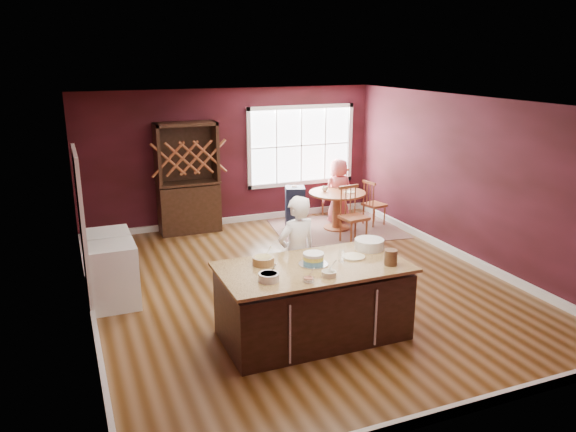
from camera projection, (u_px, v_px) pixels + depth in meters
The scene contains 27 objects.
room_shell at pixel (301, 198), 8.05m from camera, with size 7.00×7.00×7.00m.
window at pixel (301, 146), 11.64m from camera, with size 2.36×0.10×1.66m, color white, non-canonical shape.
doorway at pixel (83, 231), 7.60m from camera, with size 0.08×1.26×2.13m, color white, non-canonical shape.
kitchen_island at pixel (313, 303), 6.79m from camera, with size 2.26×1.18×0.92m.
dining_table at pixel (337, 203), 10.95m from camera, with size 1.10×1.10×0.75m.
baker at pixel (297, 255), 7.34m from camera, with size 0.59×0.38×1.60m, color white.
layer_cake at pixel (313, 259), 6.67m from camera, with size 0.35×0.35×0.14m, color white, non-canonical shape.
bowl_blue at pixel (269, 277), 6.20m from camera, with size 0.23×0.23×0.09m, color white.
bowl_yellow at pixel (263, 261), 6.67m from camera, with size 0.26×0.26×0.10m, color olive.
bowl_pink at pixel (309, 280), 6.18m from camera, with size 0.13×0.13×0.05m, color silver.
bowl_olive at pixel (329, 274), 6.32m from camera, with size 0.17×0.17×0.06m, color beige.
drinking_glass at pixel (342, 256), 6.76m from camera, with size 0.07×0.07×0.14m, color white.
dinner_plate at pixel (354, 257), 6.91m from camera, with size 0.29×0.29×0.02m, color #F1E0C4.
white_tub at pixel (369, 244), 7.20m from camera, with size 0.38×0.38×0.13m, color white.
stoneware_crock at pixel (391, 257), 6.65m from camera, with size 0.16×0.16×0.19m, color #4C3A23.
rug at pixel (336, 229), 11.10m from camera, with size 2.42×1.87×0.01m, color brown.
chair_east at pixel (374, 203), 11.24m from camera, with size 0.39×0.37×0.93m, color #906025, non-canonical shape.
chair_south at pixel (354, 215), 10.15m from camera, with size 0.44×0.42×1.05m, color olive, non-canonical shape.
chair_north at pixel (334, 192), 11.83m from camera, with size 0.45×0.43×1.06m, color brown, non-canonical shape.
seated_woman at pixel (338, 191), 11.41m from camera, with size 0.64×0.42×1.31m, color #CC5B5D.
high_chair at pixel (295, 208), 10.89m from camera, with size 0.37×0.37×0.91m, color black, non-canonical shape.
toddler at pixel (295, 189), 10.91m from camera, with size 0.18×0.14×0.26m, color #8CA5BF, non-canonical shape.
table_plate at pixel (350, 192), 10.85m from camera, with size 0.21×0.21×0.02m, color beige.
table_cup at pixel (325, 189), 10.93m from camera, with size 0.12×0.12×0.10m, color white.
hutch at pixel (188, 178), 10.65m from camera, with size 1.15×0.48×2.11m, color #382313.
washer at pixel (114, 276), 7.59m from camera, with size 0.61×0.59×0.89m, color silver.
dryer at pixel (110, 260), 8.16m from camera, with size 0.61×0.59×0.88m, color white.
Camera 1 is at (-3.13, -7.15, 3.34)m, focal length 35.00 mm.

